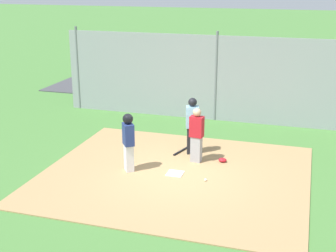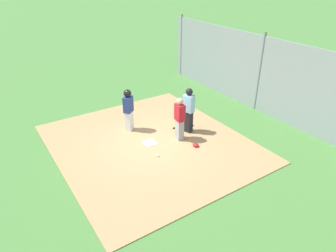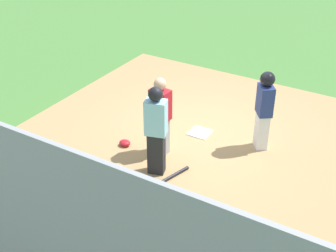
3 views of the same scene
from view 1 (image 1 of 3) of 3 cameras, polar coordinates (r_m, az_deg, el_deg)
ground_plane at (r=12.97m, az=0.86°, el=-5.98°), size 140.00×140.00×0.00m
dirt_infield at (r=12.96m, az=0.86°, el=-5.92°), size 7.20×6.40×0.03m
home_plate at (r=12.95m, az=0.86°, el=-5.82°), size 0.44×0.44×0.02m
catcher at (r=13.53m, az=3.51°, el=-1.02°), size 0.41×0.30×1.62m
umpire at (r=14.12m, az=2.98°, el=0.18°), size 0.44×0.36×1.76m
runner at (r=12.88m, az=-4.87°, el=-1.53°), size 0.43×0.46×1.66m
baseball_bat at (r=14.53m, az=1.63°, el=-3.04°), size 0.29×0.84×0.06m
catcher_mask at (r=13.82m, az=6.68°, el=-4.16°), size 0.24×0.20×0.12m
baseball at (r=12.54m, az=4.61°, el=-6.57°), size 0.07×0.07×0.07m
backstop_fence at (r=17.53m, az=5.89°, el=5.78°), size 12.00×0.10×3.35m
parking_lot at (r=22.40m, az=8.17°, el=4.19°), size 18.00×5.20×0.04m
parked_car_white at (r=21.72m, az=17.23°, el=4.75°), size 4.26×2.00×1.28m
parked_car_silver at (r=22.55m, az=7.64°, el=5.85°), size 4.25×1.97×1.28m
parked_car_green at (r=23.27m, az=-0.10°, el=6.38°), size 4.32×2.13×1.28m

